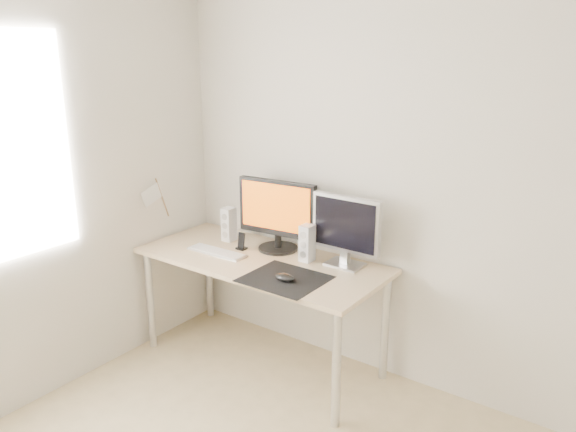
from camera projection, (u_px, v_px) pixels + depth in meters
The scene contains 11 objects.
wall_back at pixel (430, 187), 3.15m from camera, with size 3.50×3.50×0.00m, color silver.
mousepad at pixel (285, 279), 3.21m from camera, with size 0.45×0.40×0.00m, color black.
mouse at pixel (285, 277), 3.17m from camera, with size 0.12×0.07×0.04m, color black.
desk at pixel (261, 270), 3.55m from camera, with size 1.60×0.70×0.73m.
main_monitor at pixel (277, 213), 3.60m from camera, with size 0.55×0.28×0.47m.
second_monitor at pixel (346, 228), 3.34m from camera, with size 0.45×0.16×0.43m.
speaker_left at pixel (229, 224), 3.82m from camera, with size 0.07×0.09×0.23m.
speaker_right at pixel (307, 243), 3.45m from camera, with size 0.07×0.09×0.23m.
keyboard at pixel (217, 252), 3.62m from camera, with size 0.42×0.13×0.02m.
phone_dock at pixel (241, 244), 3.68m from camera, with size 0.06×0.05×0.11m.
pennant at pixel (155, 195), 3.77m from camera, with size 0.01×0.23×0.29m.
Camera 1 is at (1.14, -1.20, 2.00)m, focal length 35.00 mm.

